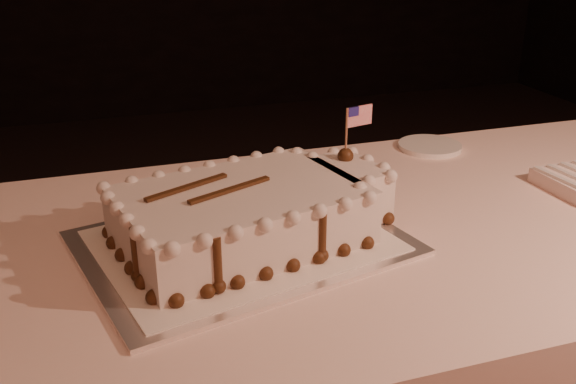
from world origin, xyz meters
name	(u,v)px	position (x,y,z in m)	size (l,w,h in m)	color
cake_board	(242,243)	(-0.16, 0.59, 0.75)	(0.50, 0.38, 0.01)	white
doily	(242,240)	(-0.16, 0.59, 0.76)	(0.45, 0.34, 0.00)	white
sheet_cake	(256,211)	(-0.14, 0.59, 0.81)	(0.49, 0.34, 0.19)	silver
side_plate	(430,146)	(0.37, 0.92, 0.76)	(0.15, 0.15, 0.01)	white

